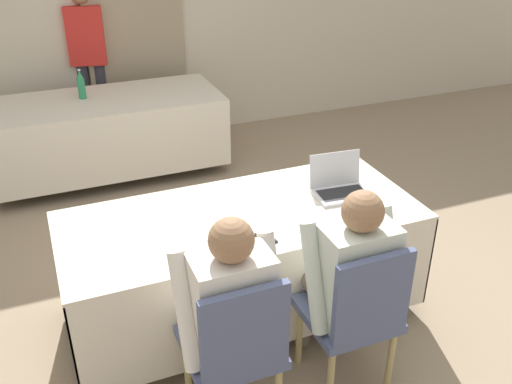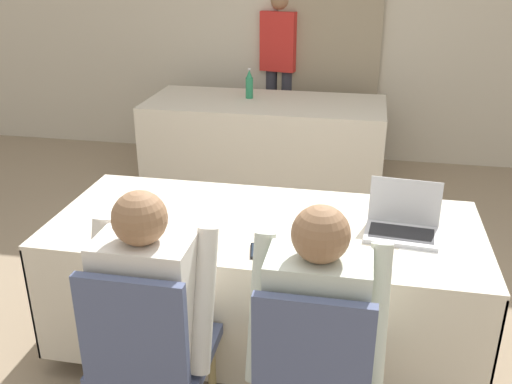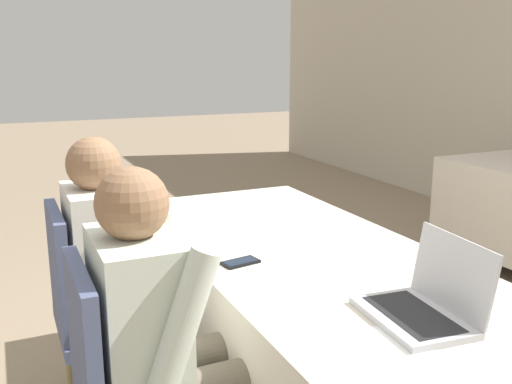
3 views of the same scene
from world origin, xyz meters
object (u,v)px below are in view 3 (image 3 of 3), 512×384
(laptop, at_px, (424,304))
(person_white_shirt, at_px, (166,337))
(person_checkered_shirt, at_px, (121,265))
(chair_near_left, at_px, (96,308))
(cell_phone, at_px, (240,262))

(laptop, bearing_deg, person_white_shirt, -111.05)
(person_checkered_shirt, bearing_deg, chair_near_left, 90.00)
(cell_phone, distance_m, person_checkered_shirt, 0.50)
(chair_near_left, distance_m, person_white_shirt, 0.66)
(laptop, xyz_separation_m, person_checkered_shirt, (-0.96, -0.66, -0.11))
(cell_phone, relative_size, person_checkered_shirt, 0.12)
(laptop, height_order, person_checkered_shirt, person_checkered_shirt)
(cell_phone, relative_size, chair_near_left, 0.16)
(person_white_shirt, bearing_deg, laptop, -116.06)
(laptop, bearing_deg, person_checkered_shirt, -140.53)
(person_checkered_shirt, bearing_deg, laptop, -145.54)
(cell_phone, bearing_deg, chair_near_left, -136.87)
(laptop, bearing_deg, chair_near_left, -136.54)
(cell_phone, height_order, chair_near_left, chair_near_left)
(person_checkered_shirt, height_order, person_white_shirt, same)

